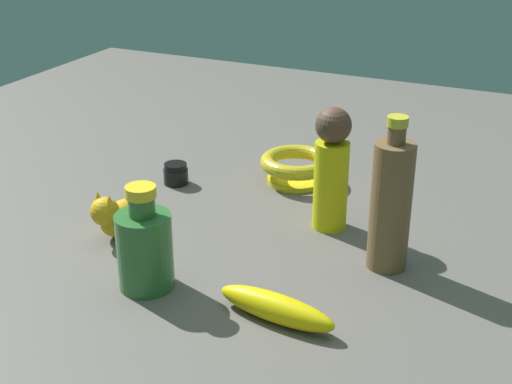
# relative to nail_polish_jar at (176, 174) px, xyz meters

# --- Properties ---
(ground) EXTENTS (2.00, 2.00, 0.00)m
(ground) POSITION_rel_nail_polish_jar_xyz_m (0.22, -0.11, -0.02)
(ground) COLOR #5B5651
(nail_polish_jar) EXTENTS (0.05, 0.05, 0.04)m
(nail_polish_jar) POSITION_rel_nail_polish_jar_xyz_m (0.00, 0.00, 0.00)
(nail_polish_jar) COLOR black
(nail_polish_jar) RESTS_ON ground
(bottle_tall) EXTENTS (0.06, 0.06, 0.24)m
(bottle_tall) POSITION_rel_nail_polish_jar_xyz_m (0.45, -0.14, 0.08)
(bottle_tall) COLOR brown
(bottle_tall) RESTS_ON ground
(person_figure_adult) EXTENTS (0.08, 0.08, 0.21)m
(person_figure_adult) POSITION_rel_nail_polish_jar_xyz_m (0.33, -0.05, 0.09)
(person_figure_adult) COLOR #C8C510
(person_figure_adult) RESTS_ON ground
(bottle_short) EXTENTS (0.08, 0.08, 0.16)m
(bottle_short) POSITION_rel_nail_polish_jar_xyz_m (0.15, -0.34, 0.04)
(bottle_short) COLOR #306B31
(bottle_short) RESTS_ON ground
(bowl) EXTENTS (0.14, 0.14, 0.05)m
(bowl) POSITION_rel_nail_polish_jar_xyz_m (0.21, 0.10, 0.01)
(bowl) COLOR yellow
(bowl) RESTS_ON ground
(cat_figurine) EXTENTS (0.07, 0.13, 0.09)m
(cat_figurine) POSITION_rel_nail_polish_jar_xyz_m (0.03, -0.22, 0.02)
(cat_figurine) COLOR gold
(cat_figurine) RESTS_ON ground
(banana) EXTENTS (0.18, 0.06, 0.04)m
(banana) POSITION_rel_nail_polish_jar_xyz_m (0.36, -0.34, -0.00)
(banana) COLOR yellow
(banana) RESTS_ON ground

